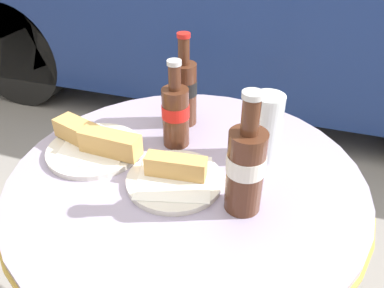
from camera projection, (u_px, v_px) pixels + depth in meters
bistro_table at (187, 235)px, 0.91m from camera, size 0.77×0.77×0.77m
cola_bottle_left at (176, 113)px, 0.85m from camera, size 0.06×0.06×0.21m
cola_bottle_right at (246, 167)px, 0.66m from camera, size 0.07×0.07×0.24m
cola_bottle_center at (184, 90)px, 0.93m from camera, size 0.06×0.06×0.23m
drinking_glass at (265, 130)px, 0.82m from camera, size 0.07×0.07×0.15m
lunch_plate_near at (175, 176)px, 0.77m from camera, size 0.20×0.20×0.06m
lunch_plate_far at (95, 144)px, 0.86m from camera, size 0.23×0.22×0.06m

